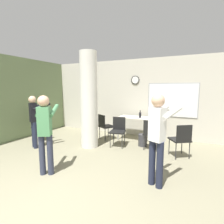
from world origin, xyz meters
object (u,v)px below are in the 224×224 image
object	(u,v)px
chair_table_left	(105,125)
chair_by_left_wall	(39,125)
person_playing_front	(45,129)
folding_table	(139,119)
chair_mid_room	(181,138)
chair_table_front	(118,129)
bottle_on_table	(140,115)
person_watching_back	(34,118)
chair_table_right	(151,132)
person_playing_side	(158,133)

from	to	relation	value
chair_table_left	chair_by_left_wall	bearing A→B (deg)	-154.66
person_playing_front	folding_table	bearing A→B (deg)	71.97
folding_table	chair_mid_room	distance (m)	1.76
person_playing_front	chair_table_front	bearing A→B (deg)	75.12
bottle_on_table	person_watching_back	bearing A→B (deg)	-142.14
chair_table_front	chair_table_right	bearing A→B (deg)	3.73
chair_by_left_wall	chair_table_front	bearing A→B (deg)	11.96
chair_mid_room	chair_by_left_wall	world-z (taller)	same
folding_table	chair_table_front	size ratio (longest dim) A/B	1.66
bottle_on_table	chair_table_front	xyz separation A→B (m)	(-0.45, -0.80, -0.37)
chair_table_left	chair_by_left_wall	world-z (taller)	same
chair_table_right	folding_table	bearing A→B (deg)	126.95
chair_by_left_wall	person_playing_side	size ratio (longest dim) A/B	0.53
chair_table_front	chair_by_left_wall	bearing A→B (deg)	-168.04
folding_table	chair_table_left	xyz separation A→B (m)	(-1.07, -0.45, -0.21)
chair_table_front	person_watching_back	size ratio (longest dim) A/B	0.57
person_watching_back	person_playing_front	size ratio (longest dim) A/B	0.95
chair_mid_room	chair_by_left_wall	distance (m)	4.53
chair_mid_room	chair_table_right	distance (m)	0.85
chair_table_right	person_playing_side	distance (m)	1.94
person_playing_side	chair_mid_room	bearing A→B (deg)	79.31
chair_by_left_wall	chair_table_right	xyz separation A→B (m)	(3.71, 0.64, 0.00)
chair_table_left	bottle_on_table	bearing A→B (deg)	19.99
chair_table_right	person_playing_side	xyz separation A→B (m)	(0.52, -1.81, 0.46)
folding_table	person_watching_back	size ratio (longest dim) A/B	0.94
folding_table	bottle_on_table	xyz separation A→B (m)	(0.04, -0.05, 0.16)
chair_table_front	chair_table_right	xyz separation A→B (m)	(1.00, 0.07, 0.00)
bottle_on_table	person_playing_front	bearing A→B (deg)	-108.91
chair_table_right	person_watching_back	distance (m)	3.42
folding_table	bottle_on_table	world-z (taller)	bottle_on_table
folding_table	bottle_on_table	distance (m)	0.17
folding_table	person_playing_side	size ratio (longest dim) A/B	0.87
chair_table_left	chair_table_front	distance (m)	0.77
chair_mid_room	chair_table_right	world-z (taller)	same
folding_table	person_playing_side	xyz separation A→B (m)	(1.10, -2.59, 0.26)
chair_table_left	person_playing_front	world-z (taller)	person_playing_front
person_playing_side	folding_table	bearing A→B (deg)	113.04
person_watching_back	person_playing_front	bearing A→B (deg)	-34.40
chair_table_front	person_playing_side	distance (m)	2.36
chair_table_front	person_playing_front	distance (m)	2.39
folding_table	person_watching_back	world-z (taller)	person_watching_back
person_playing_front	person_playing_side	bearing A→B (deg)	13.93
bottle_on_table	chair_table_right	distance (m)	0.99
chair_mid_room	person_watching_back	world-z (taller)	person_watching_back
chair_mid_room	person_playing_front	distance (m)	3.21
chair_table_left	chair_table_right	bearing A→B (deg)	-11.18
chair_by_left_wall	person_watching_back	bearing A→B (deg)	-49.02
person_watching_back	chair_by_left_wall	bearing A→B (deg)	130.98
chair_table_front	chair_by_left_wall	distance (m)	2.77
chair_table_left	person_playing_side	bearing A→B (deg)	-44.50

